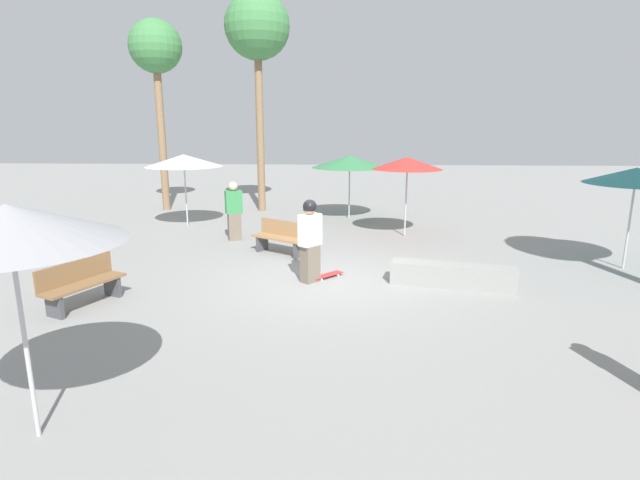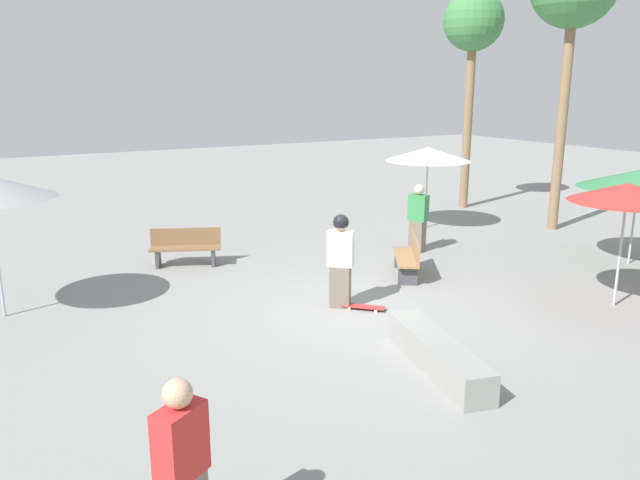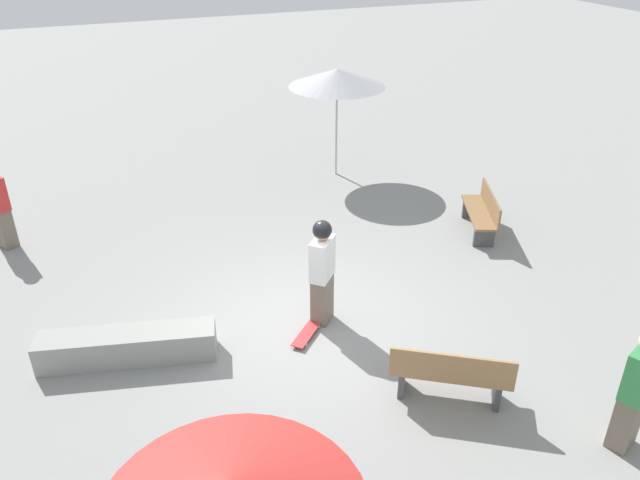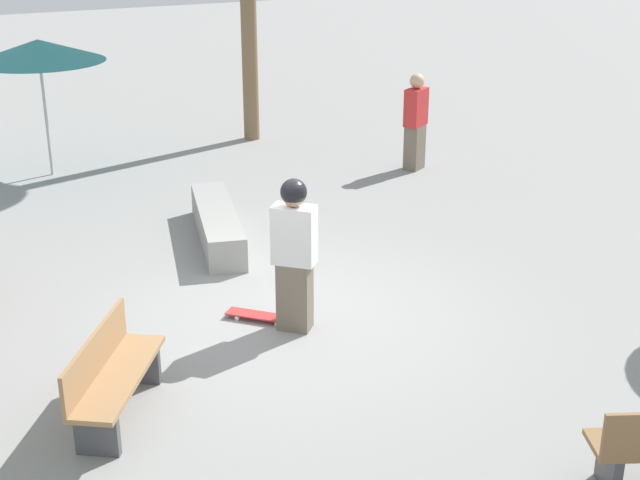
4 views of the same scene
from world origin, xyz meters
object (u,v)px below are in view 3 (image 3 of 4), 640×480
(bench_far, at_px, (450,374))
(skater_main, at_px, (322,269))
(bench_near, at_px, (482,212))
(shade_umbrella_grey, at_px, (337,78))
(skateboard, at_px, (308,332))
(bystander_far, at_px, (635,391))
(concrete_ledge, at_px, (128,346))

(bench_far, bearing_deg, skater_main, 144.42)
(skater_main, relative_size, bench_near, 1.08)
(bench_near, xyz_separation_m, shade_umbrella_grey, (3.88, 1.53, 1.93))
(skateboard, relative_size, bench_near, 0.43)
(skater_main, bearing_deg, bench_far, 63.74)
(skater_main, height_order, shade_umbrella_grey, shade_umbrella_grey)
(bench_far, xyz_separation_m, shade_umbrella_grey, (7.82, -1.68, 1.93))
(skater_main, relative_size, bench_far, 1.12)
(skater_main, bearing_deg, bystander_far, 75.35)
(concrete_ledge, bearing_deg, skater_main, -92.97)
(skater_main, relative_size, skateboard, 2.51)
(shade_umbrella_grey, bearing_deg, concrete_ledge, 134.06)
(shade_umbrella_grey, bearing_deg, bench_near, -158.54)
(bystander_far, bearing_deg, skater_main, 99.50)
(skater_main, xyz_separation_m, bench_near, (1.65, -4.11, -0.53))
(bench_near, distance_m, shade_umbrella_grey, 4.59)
(skater_main, distance_m, skateboard, 1.01)
(bench_far, distance_m, bystander_far, 2.17)
(bench_far, bearing_deg, bench_near, 83.75)
(bench_near, relative_size, shade_umbrella_grey, 0.64)
(skater_main, height_order, bench_near, skater_main)
(bench_near, bearing_deg, bench_far, 164.23)
(skater_main, distance_m, concrete_ledge, 3.06)
(bench_far, distance_m, shade_umbrella_grey, 8.23)
(concrete_ledge, height_order, bystander_far, bystander_far)
(skateboard, distance_m, bench_near, 4.88)
(bench_far, relative_size, shade_umbrella_grey, 0.62)
(bystander_far, bearing_deg, concrete_ledge, 120.61)
(skateboard, height_order, concrete_ledge, concrete_ledge)
(bench_near, xyz_separation_m, bystander_far, (-5.40, 1.66, 0.42))
(skateboard, relative_size, bystander_far, 0.42)
(skateboard, bearing_deg, bench_near, 158.53)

